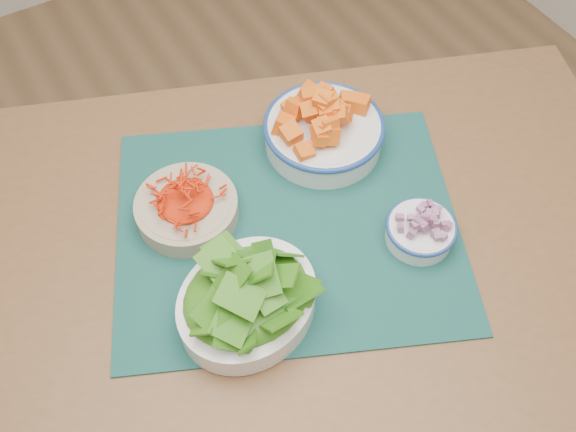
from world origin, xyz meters
The scene contains 6 objects.
table centered at (0.07, 0.06, 0.66)m, with size 1.49×1.25×0.75m.
placemat centered at (0.09, 0.12, 0.75)m, with size 0.57×0.47×0.00m, color #0D322F.
carrot_bowl centered at (-0.05, 0.22, 0.78)m, with size 0.19×0.19×0.06m.
squash_bowl centered at (0.24, 0.24, 0.80)m, with size 0.26×0.26×0.10m.
lettuce_bowl centered at (-0.04, 0.01, 0.80)m, with size 0.27×0.25×0.10m.
onion_bowl centered at (0.27, -0.02, 0.78)m, with size 0.12×0.12×0.06m.
Camera 1 is at (-0.21, -0.40, 1.66)m, focal length 40.00 mm.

